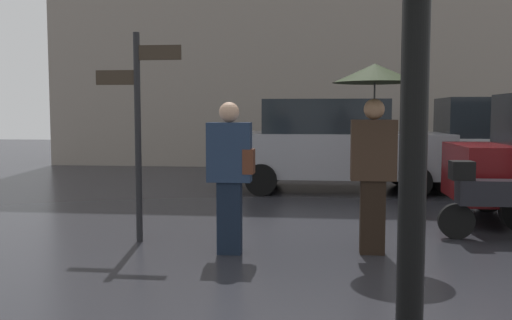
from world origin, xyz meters
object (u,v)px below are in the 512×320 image
at_px(street_signpost, 138,115).
at_px(pedestrian_with_bag, 231,169).
at_px(parked_car_right, 333,144).
at_px(parked_scooter, 492,197).
at_px(pedestrian_with_umbrella, 374,112).
at_px(parked_car_left, 507,144).

bearing_deg(street_signpost, pedestrian_with_bag, -20.85).
bearing_deg(parked_car_right, pedestrian_with_bag, 87.03).
distance_m(pedestrian_with_bag, parked_scooter, 3.42).
bearing_deg(pedestrian_with_bag, pedestrian_with_umbrella, -138.58).
distance_m(parked_car_right, street_signpost, 5.69).
bearing_deg(pedestrian_with_umbrella, street_signpost, -50.40).
bearing_deg(pedestrian_with_umbrella, pedestrian_with_bag, -38.22).
bearing_deg(parked_car_left, parked_car_right, -158.62).
xyz_separation_m(parked_car_right, street_signpost, (-2.53, -5.06, 0.63)).
height_order(pedestrian_with_umbrella, street_signpost, street_signpost).
xyz_separation_m(pedestrian_with_bag, parked_car_left, (4.90, 5.91, -0.02)).
distance_m(parked_scooter, parked_car_left, 5.12).
bearing_deg(street_signpost, parked_car_right, 63.46).
relative_size(pedestrian_with_umbrella, parked_car_left, 0.50).
relative_size(pedestrian_with_umbrella, street_signpost, 0.83).
xyz_separation_m(pedestrian_with_umbrella, parked_car_left, (3.28, 5.73, -0.66)).
xyz_separation_m(parked_scooter, parked_car_left, (1.69, 4.82, 0.41)).
bearing_deg(pedestrian_with_umbrella, parked_car_right, -131.13).
height_order(pedestrian_with_umbrella, parked_car_left, pedestrian_with_umbrella).
height_order(parked_car_left, parked_car_right, parked_car_left).
xyz_separation_m(parked_scooter, parked_car_right, (-1.92, 4.44, 0.41)).
xyz_separation_m(parked_scooter, street_signpost, (-4.44, -0.62, 1.04)).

